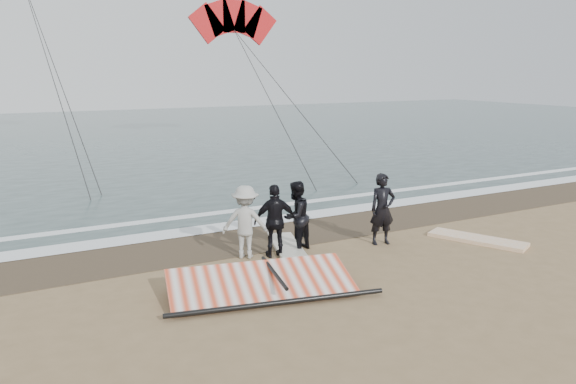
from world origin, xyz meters
name	(u,v)px	position (x,y,z in m)	size (l,w,h in m)	color
ground	(391,280)	(0.00, 0.00, 0.00)	(120.00, 120.00, 0.00)	#8C704C
sea	(111,135)	(0.00, 33.00, 0.01)	(120.00, 54.00, 0.02)	#233838
wet_sand	(296,231)	(0.00, 4.50, 0.01)	(120.00, 2.80, 0.01)	#4C3D2B
foam_near	(275,220)	(0.00, 5.90, 0.03)	(120.00, 0.90, 0.01)	white
foam_far	(254,208)	(0.00, 7.60, 0.03)	(120.00, 0.45, 0.01)	white
man_main	(382,209)	(1.49, 2.32, 0.99)	(0.72, 0.47, 1.98)	black
board_white	(477,239)	(4.02, 1.24, 0.05)	(0.74, 2.65, 0.11)	white
board_cream	(288,248)	(-1.06, 3.05, 0.05)	(0.68, 2.55, 0.11)	beige
trio_cluster	(270,220)	(-1.67, 2.90, 0.94)	(2.67, 1.28, 1.90)	black
sail_rig	(256,284)	(-3.05, 0.75, 0.20)	(4.51, 2.48, 0.51)	black
kite_red	(234,25)	(6.42, 24.38, 7.50)	(6.46, 7.85, 17.31)	red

